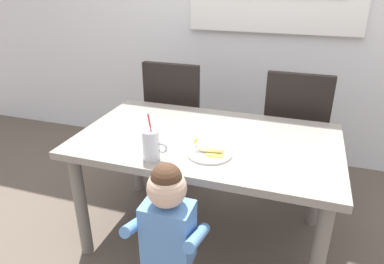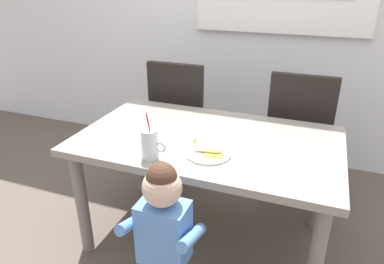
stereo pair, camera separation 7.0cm
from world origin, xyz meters
name	(u,v)px [view 2 (the right image)]	position (x,y,z in m)	size (l,w,h in m)	color
ground_plane	(206,236)	(0.00, 0.00, 0.00)	(24.00, 24.00, 0.00)	brown
dining_table	(208,152)	(0.00, 0.00, 0.61)	(1.44, 0.86, 0.70)	gray
dining_chair_left	(182,113)	(-0.43, 0.66, 0.54)	(0.44, 0.45, 0.96)	black
dining_chair_right	(299,129)	(0.45, 0.67, 0.54)	(0.44, 0.44, 0.96)	black
toddler_standing	(164,226)	(-0.01, -0.58, 0.53)	(0.33, 0.24, 0.84)	#3F4760
milk_cup	(150,146)	(-0.19, -0.32, 0.77)	(0.13, 0.08, 0.25)	silver
snack_plate	(208,154)	(0.07, -0.19, 0.71)	(0.23, 0.23, 0.01)	white
peeled_banana	(210,149)	(0.07, -0.19, 0.73)	(0.17, 0.11, 0.07)	#F4EAC6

